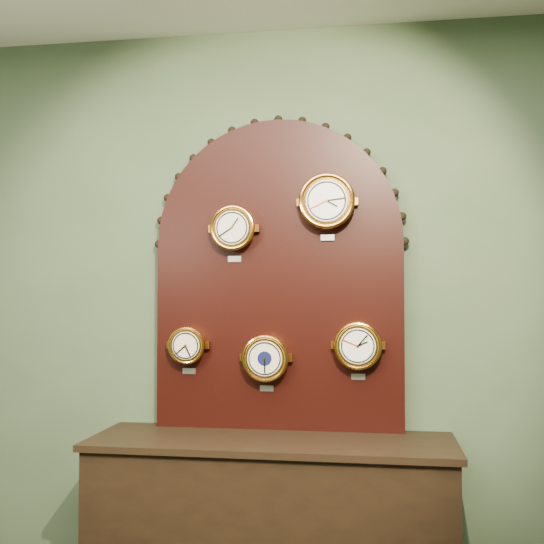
% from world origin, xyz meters
% --- Properties ---
extents(wall_back, '(4.00, 0.00, 4.00)m').
position_xyz_m(wall_back, '(0.00, 2.50, 1.40)').
color(wall_back, '#41553A').
rests_on(wall_back, ground).
extents(shop_counter, '(1.60, 0.50, 0.80)m').
position_xyz_m(shop_counter, '(0.00, 2.23, 0.40)').
color(shop_counter, black).
rests_on(shop_counter, ground_plane).
extents(display_board, '(1.26, 0.06, 1.53)m').
position_xyz_m(display_board, '(0.00, 2.45, 1.63)').
color(display_board, black).
rests_on(display_board, shop_counter).
extents(roman_clock, '(0.22, 0.08, 0.27)m').
position_xyz_m(roman_clock, '(-0.21, 2.38, 1.80)').
color(roman_clock, orange).
rests_on(roman_clock, display_board).
extents(arabic_clock, '(0.26, 0.08, 0.31)m').
position_xyz_m(arabic_clock, '(0.24, 2.38, 1.92)').
color(arabic_clock, orange).
rests_on(arabic_clock, display_board).
extents(hygrometer, '(0.18, 0.08, 0.23)m').
position_xyz_m(hygrometer, '(-0.44, 2.38, 1.23)').
color(hygrometer, orange).
rests_on(hygrometer, display_board).
extents(barometer, '(0.22, 0.08, 0.27)m').
position_xyz_m(barometer, '(-0.05, 2.38, 1.18)').
color(barometer, orange).
rests_on(barometer, display_board).
extents(tide_clock, '(0.22, 0.08, 0.27)m').
position_xyz_m(tide_clock, '(0.38, 2.38, 1.24)').
color(tide_clock, orange).
rests_on(tide_clock, display_board).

